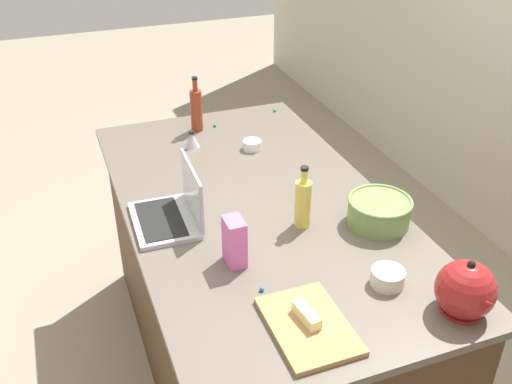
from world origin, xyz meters
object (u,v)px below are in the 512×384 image
laptop (173,210)px  bottle_soy (196,109)px  ramekin_small (252,145)px  butter_stick_left (307,315)px  cutting_board (309,326)px  candy_bag (235,242)px  kettle (466,290)px  bottle_oil (303,202)px  ramekin_medium (388,277)px  mixing_bowl_large (379,211)px  kitchen_timer (192,140)px

laptop → bottle_soy: (-0.74, 0.30, 0.06)m
bottle_soy → ramekin_small: bearing=32.0°
ramekin_small → bottle_soy: bearing=-148.0°
butter_stick_left → bottle_soy: bearing=177.3°
bottle_soy → cutting_board: bearing=-2.7°
ramekin_small → butter_stick_left: bearing=-12.4°
butter_stick_left → candy_bag: (-0.35, -0.10, 0.05)m
candy_bag → kettle: bearing=50.6°
bottle_oil → butter_stick_left: (0.48, -0.20, -0.06)m
laptop → ramekin_medium: size_ratio=2.93×
bottle_oil → ramekin_small: size_ratio=2.85×
bottle_soy → bottle_oil: bearing=8.3°
laptop → kettle: (0.78, 0.69, 0.03)m
laptop → mixing_bowl_large: size_ratio=1.34×
butter_stick_left → ramekin_medium: 0.33m
kitchen_timer → cutting_board: bearing=0.2°
mixing_bowl_large → kettle: kettle is taller
candy_bag → ramekin_small: bearing=155.8°
butter_stick_left → bottle_oil: bearing=156.9°
mixing_bowl_large → kitchen_timer: mixing_bowl_large is taller
mixing_bowl_large → bottle_oil: (-0.09, -0.27, 0.04)m
bottle_soy → ramekin_medium: size_ratio=2.50×
bottle_soy → kitchen_timer: size_ratio=3.52×
kitchen_timer → bottle_oil: bearing=15.2°
mixing_bowl_large → cutting_board: bearing=-49.3°
bottle_soy → butter_stick_left: size_ratio=2.46×
laptop → mixing_bowl_large: laptop is taller
bottle_oil → mixing_bowl_large: bearing=71.7°
laptop → bottle_oil: 0.48m
cutting_board → kitchen_timer: (-1.26, -0.00, 0.03)m
laptop → butter_stick_left: bearing=19.2°
bottle_oil → kitchen_timer: (-0.77, -0.21, -0.06)m
laptop → kettle: size_ratio=1.48×
bottle_oil → ramekin_medium: bearing=15.8°
bottle_soy → kitchen_timer: bottle_soy is taller
kettle → ramekin_small: (-1.23, -0.22, -0.06)m
kettle → kitchen_timer: (-1.35, -0.47, -0.04)m
mixing_bowl_large → bottle_oil: 0.28m
mixing_bowl_large → cutting_board: (0.40, -0.47, -0.05)m
laptop → cutting_board: 0.72m
cutting_board → ramekin_medium: size_ratio=2.93×
cutting_board → bottle_soy: bearing=177.3°
butter_stick_left → kitchen_timer: kitchen_timer is taller
ramekin_medium → kitchen_timer: bearing=-164.6°
kitchen_timer → ramekin_medium: bearing=15.4°
ramekin_small → ramekin_medium: ramekin_medium is taller
cutting_board → bottle_oil: bearing=157.6°
bottle_soy → butter_stick_left: bearing=-2.7°
bottle_oil → bottle_soy: bearing=-171.7°
ramekin_small → candy_bag: size_ratio=0.50×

